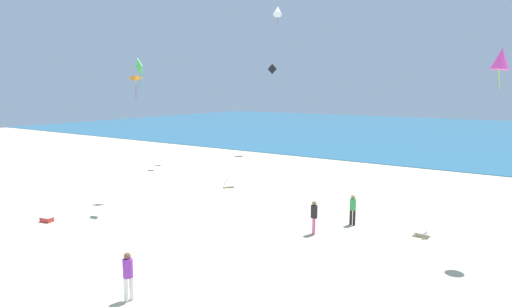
{
  "coord_description": "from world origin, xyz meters",
  "views": [
    {
      "loc": [
        11.24,
        -10.75,
        6.18
      ],
      "look_at": [
        0.0,
        5.82,
        3.16
      ],
      "focal_mm": 30.48,
      "sensor_mm": 36.0,
      "label": 1
    }
  ],
  "objects_px": {
    "beach_chair_mid_beach": "(228,183)",
    "kite_orange": "(135,77)",
    "person_0": "(314,215)",
    "person_2": "(128,273)",
    "kite_white": "(278,10)",
    "beach_chair_far_right": "(424,230)",
    "cooler_box": "(47,219)",
    "kite_black": "(272,69)",
    "person_4": "(353,208)",
    "kite_magenta": "(501,59)",
    "kite_green": "(139,67)"
  },
  "relations": [
    {
      "from": "cooler_box",
      "to": "kite_orange",
      "type": "bearing_deg",
      "value": 89.14
    },
    {
      "from": "beach_chair_mid_beach",
      "to": "person_0",
      "type": "bearing_deg",
      "value": -68.76
    },
    {
      "from": "beach_chair_mid_beach",
      "to": "kite_green",
      "type": "distance_m",
      "value": 9.31
    },
    {
      "from": "kite_magenta",
      "to": "person_0",
      "type": "bearing_deg",
      "value": -166.29
    },
    {
      "from": "kite_orange",
      "to": "beach_chair_far_right",
      "type": "bearing_deg",
      "value": 8.68
    },
    {
      "from": "person_0",
      "to": "beach_chair_mid_beach",
      "type": "bearing_deg",
      "value": -60.43
    },
    {
      "from": "cooler_box",
      "to": "person_4",
      "type": "distance_m",
      "value": 14.19
    },
    {
      "from": "cooler_box",
      "to": "person_4",
      "type": "bearing_deg",
      "value": 32.23
    },
    {
      "from": "kite_orange",
      "to": "kite_magenta",
      "type": "bearing_deg",
      "value": 4.81
    },
    {
      "from": "person_0",
      "to": "kite_orange",
      "type": "distance_m",
      "value": 12.52
    },
    {
      "from": "beach_chair_mid_beach",
      "to": "beach_chair_far_right",
      "type": "xyz_separation_m",
      "value": [
        12.43,
        -2.6,
        -0.01
      ]
    },
    {
      "from": "person_0",
      "to": "kite_white",
      "type": "distance_m",
      "value": 27.92
    },
    {
      "from": "person_2",
      "to": "kite_orange",
      "type": "height_order",
      "value": "kite_orange"
    },
    {
      "from": "beach_chair_far_right",
      "to": "kite_magenta",
      "type": "distance_m",
      "value": 7.4
    },
    {
      "from": "person_4",
      "to": "kite_green",
      "type": "distance_m",
      "value": 12.41
    },
    {
      "from": "kite_black",
      "to": "kite_white",
      "type": "relative_size",
      "value": 0.87
    },
    {
      "from": "person_0",
      "to": "kite_orange",
      "type": "height_order",
      "value": "kite_orange"
    },
    {
      "from": "beach_chair_mid_beach",
      "to": "kite_black",
      "type": "relative_size",
      "value": 0.51
    },
    {
      "from": "person_2",
      "to": "kite_magenta",
      "type": "distance_m",
      "value": 14.32
    },
    {
      "from": "beach_chair_far_right",
      "to": "person_2",
      "type": "bearing_deg",
      "value": 66.52
    },
    {
      "from": "kite_green",
      "to": "person_0",
      "type": "bearing_deg",
      "value": 7.27
    },
    {
      "from": "kite_white",
      "to": "cooler_box",
      "type": "bearing_deg",
      "value": -82.91
    },
    {
      "from": "person_2",
      "to": "kite_orange",
      "type": "relative_size",
      "value": 1.07
    },
    {
      "from": "beach_chair_far_right",
      "to": "cooler_box",
      "type": "bearing_deg",
      "value": 32.34
    },
    {
      "from": "beach_chair_far_right",
      "to": "person_2",
      "type": "relative_size",
      "value": 0.48
    },
    {
      "from": "beach_chair_far_right",
      "to": "person_0",
      "type": "bearing_deg",
      "value": 35.93
    },
    {
      "from": "beach_chair_mid_beach",
      "to": "kite_white",
      "type": "relative_size",
      "value": 0.45
    },
    {
      "from": "kite_magenta",
      "to": "kite_black",
      "type": "relative_size",
      "value": 0.89
    },
    {
      "from": "kite_orange",
      "to": "kite_black",
      "type": "relative_size",
      "value": 0.84
    },
    {
      "from": "kite_white",
      "to": "kite_magenta",
      "type": "bearing_deg",
      "value": -42.32
    },
    {
      "from": "beach_chair_mid_beach",
      "to": "beach_chair_far_right",
      "type": "relative_size",
      "value": 1.19
    },
    {
      "from": "person_2",
      "to": "kite_green",
      "type": "distance_m",
      "value": 12.08
    },
    {
      "from": "beach_chair_far_right",
      "to": "cooler_box",
      "type": "distance_m",
      "value": 16.97
    },
    {
      "from": "person_0",
      "to": "person_2",
      "type": "distance_m",
      "value": 8.53
    },
    {
      "from": "beach_chair_mid_beach",
      "to": "kite_orange",
      "type": "bearing_deg",
      "value": -155.88
    },
    {
      "from": "cooler_box",
      "to": "kite_black",
      "type": "distance_m",
      "value": 24.73
    },
    {
      "from": "kite_magenta",
      "to": "kite_black",
      "type": "bearing_deg",
      "value": 140.27
    },
    {
      "from": "beach_chair_far_right",
      "to": "person_0",
      "type": "height_order",
      "value": "person_0"
    },
    {
      "from": "cooler_box",
      "to": "kite_magenta",
      "type": "bearing_deg",
      "value": 21.79
    },
    {
      "from": "kite_green",
      "to": "kite_magenta",
      "type": "distance_m",
      "value": 15.82
    },
    {
      "from": "kite_orange",
      "to": "person_4",
      "type": "bearing_deg",
      "value": 9.72
    },
    {
      "from": "kite_black",
      "to": "beach_chair_mid_beach",
      "type": "bearing_deg",
      "value": -69.29
    },
    {
      "from": "beach_chair_far_right",
      "to": "person_4",
      "type": "relative_size",
      "value": 0.5
    },
    {
      "from": "cooler_box",
      "to": "person_0",
      "type": "xyz_separation_m",
      "value": [
        11.1,
        5.43,
        0.72
      ]
    },
    {
      "from": "beach_chair_far_right",
      "to": "kite_black",
      "type": "relative_size",
      "value": 0.43
    },
    {
      "from": "kite_white",
      "to": "person_4",
      "type": "bearing_deg",
      "value": -50.2
    },
    {
      "from": "kite_magenta",
      "to": "kite_black",
      "type": "distance_m",
      "value": 25.66
    },
    {
      "from": "person_0",
      "to": "kite_black",
      "type": "bearing_deg",
      "value": -83.28
    },
    {
      "from": "kite_magenta",
      "to": "cooler_box",
      "type": "bearing_deg",
      "value": -158.21
    },
    {
      "from": "beach_chair_far_right",
      "to": "cooler_box",
      "type": "height_order",
      "value": "beach_chair_far_right"
    }
  ]
}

